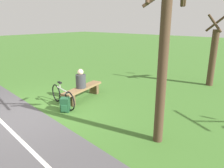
# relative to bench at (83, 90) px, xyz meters

# --- Properties ---
(ground_plane) EXTENTS (80.00, 80.00, 0.00)m
(ground_plane) POSITION_rel_bench_xyz_m (2.13, -0.31, -0.33)
(ground_plane) COLOR #3D6B28
(bench) EXTENTS (2.04, 0.74, 0.47)m
(bench) POSITION_rel_bench_xyz_m (0.00, 0.00, 0.00)
(bench) COLOR brown
(bench) RESTS_ON ground_plane
(person_seated) EXTENTS (0.43, 0.43, 0.72)m
(person_seated) POSITION_rel_bench_xyz_m (0.10, 0.02, 0.44)
(person_seated) COLOR #38383D
(person_seated) RESTS_ON bench
(bicycle) EXTENTS (0.39, 1.69, 0.84)m
(bicycle) POSITION_rel_bench_xyz_m (0.93, -0.03, 0.02)
(bicycle) COLOR black
(bicycle) RESTS_ON ground_plane
(backpack) EXTENTS (0.38, 0.38, 0.48)m
(backpack) POSITION_rel_bench_xyz_m (1.21, 0.45, -0.10)
(backpack) COLOR #1E4C2D
(backpack) RESTS_ON ground_plane
(tree_far_left) EXTENTS (1.16, 1.34, 3.42)m
(tree_far_left) POSITION_rel_bench_xyz_m (-5.07, 3.23, 1.22)
(tree_far_left) COLOR #473323
(tree_far_left) RESTS_ON ground_plane
(tree_near_bench) EXTENTS (1.32, 1.22, 4.29)m
(tree_near_bench) POSITION_rel_bench_xyz_m (0.84, 3.65, 1.60)
(tree_near_bench) COLOR #473323
(tree_near_bench) RESTS_ON ground_plane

